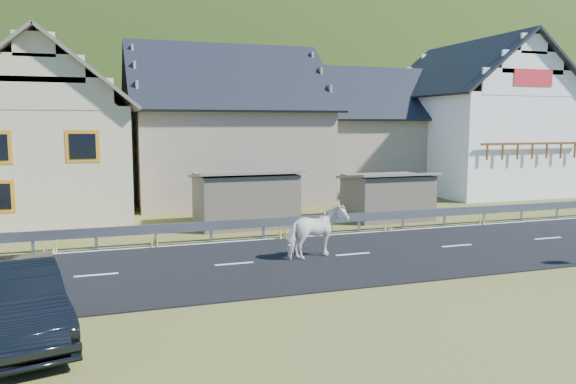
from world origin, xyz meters
name	(u,v)px	position (x,y,z in m)	size (l,w,h in m)	color
ground	(353,255)	(0.00, 0.00, 0.00)	(160.00, 160.00, 0.00)	#445018
road	(353,255)	(0.00, 0.00, 0.02)	(60.00, 7.00, 0.04)	black
lane_markings	(353,254)	(0.00, 0.00, 0.04)	(60.00, 6.60, 0.01)	silver
guardrail	(313,220)	(0.00, 3.68, 0.56)	(28.10, 0.09, 0.75)	#93969B
shed_left	(245,200)	(-2.00, 6.50, 1.10)	(4.30, 3.30, 2.40)	#706352
shed_right	(387,197)	(4.50, 6.00, 1.00)	(3.80, 2.90, 2.20)	#706352
house_cream	(47,122)	(-10.00, 12.00, 4.36)	(7.80, 9.80, 8.30)	beige
house_stone_a	(224,118)	(-1.00, 15.00, 4.63)	(10.80, 9.80, 8.90)	gray
house_stone_b	(368,125)	(9.00, 17.00, 4.24)	(9.80, 8.80, 8.10)	gray
house_white	(474,112)	(15.00, 14.00, 5.06)	(8.80, 10.80, 9.70)	white
mountain	(140,195)	(5.00, 180.00, -20.00)	(440.00, 280.00, 260.00)	#1F320D
horse	(317,232)	(-1.32, -0.05, 0.88)	(2.00, 0.91, 1.69)	white
car	(15,302)	(-9.50, -4.42, 0.77)	(1.63, 4.69, 1.54)	black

